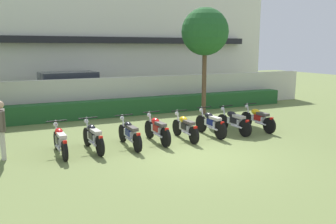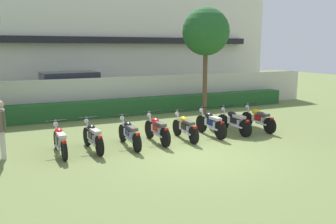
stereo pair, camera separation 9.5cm
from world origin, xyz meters
The scene contains 15 objects.
ground centered at (0.00, 0.00, 0.00)m, with size 60.00×60.00×0.00m, color olive.
building centered at (0.00, 14.57, 3.34)m, with size 23.28×6.50×6.68m.
compound_wall centered at (0.00, 7.47, 0.85)m, with size 22.11×0.30×1.70m, color beige.
hedge_row centered at (0.00, 6.77, 0.38)m, with size 17.69×0.70×0.76m, color #235628.
parked_car centered at (-1.86, 9.52, 0.94)m, with size 4.63×2.36×1.89m.
tree_far_side centered at (3.50, 5.50, 3.77)m, with size 2.15×2.15×4.88m.
motorcycle_in_row_0 centered at (-3.59, 1.71, 0.44)m, with size 0.60×1.82×0.94m.
motorcycle_in_row_1 centered at (-2.63, 1.71, 0.45)m, with size 0.60×1.83×0.96m.
motorcycle_in_row_2 centered at (-1.49, 1.67, 0.44)m, with size 0.60×1.91×0.95m.
motorcycle_in_row_3 centered at (-0.51, 1.76, 0.45)m, with size 0.60×1.86×0.97m.
motorcycle_in_row_4 centered at (0.50, 1.70, 0.44)m, with size 0.60×1.81×0.95m.
motorcycle_in_row_5 centered at (1.56, 1.79, 0.46)m, with size 0.60×1.84×0.97m.
motorcycle_in_row_6 centered at (2.53, 1.76, 0.45)m, with size 0.60×1.86×0.96m.
motorcycle_in_row_7 centered at (3.65, 1.79, 0.45)m, with size 0.60×1.89×0.96m.
inspector_person centered at (-5.10, 1.99, 0.98)m, with size 0.22×0.67×1.65m.
Camera 2 is at (-4.84, -8.52, 3.07)m, focal length 37.37 mm.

